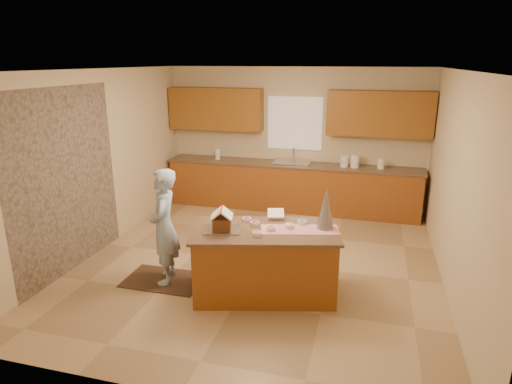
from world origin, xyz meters
TOP-DOWN VIEW (x-y plane):
  - floor at (0.00, 0.00)m, footprint 5.50×5.50m
  - ceiling at (0.00, 0.00)m, footprint 5.50×5.50m
  - wall_back at (0.00, 2.75)m, footprint 5.50×5.50m
  - wall_front at (0.00, -2.75)m, footprint 5.50×5.50m
  - wall_left at (-2.50, 0.00)m, footprint 5.50×5.50m
  - wall_right at (2.50, 0.00)m, footprint 5.50×5.50m
  - stone_accent at (-2.48, -0.80)m, footprint 0.00×2.50m
  - window_curtain at (0.00, 2.72)m, footprint 1.05×0.03m
  - back_counter_base at (0.00, 2.45)m, footprint 4.80×0.60m
  - back_counter_top at (0.00, 2.45)m, footprint 4.85×0.63m
  - upper_cabinet_left at (-1.55, 2.57)m, footprint 1.85×0.35m
  - upper_cabinet_right at (1.55, 2.57)m, footprint 1.85×0.35m
  - sink at (0.00, 2.45)m, footprint 0.70×0.45m
  - faucet at (0.00, 2.63)m, footprint 0.03×0.03m
  - island_base at (0.29, -0.83)m, footprint 1.84×1.23m
  - island_top at (0.29, -0.83)m, footprint 1.93×1.32m
  - table_runner at (0.70, -0.73)m, footprint 0.99×0.55m
  - baking_tray at (-0.20, -1.00)m, footprint 0.49×0.41m
  - cookbook at (0.34, -0.46)m, footprint 0.24×0.21m
  - tinsel_tree at (0.98, -0.61)m, footprint 0.25×0.25m
  - rug at (-1.09, -0.86)m, footprint 1.03×0.67m
  - boy at (-1.04, -0.86)m, footprint 0.50×0.63m
  - canister_a at (0.99, 2.45)m, footprint 0.15×0.15m
  - canister_b at (1.18, 2.45)m, footprint 0.16×0.16m
  - canister_c at (1.64, 2.45)m, footprint 0.13×0.13m
  - paper_towel at (-1.49, 2.45)m, footprint 0.10×0.10m
  - gingerbread_house at (-0.20, -1.00)m, footprint 0.31×0.32m
  - candy_bowls at (0.33, -0.76)m, footprint 0.80×0.62m

SIDE VIEW (x-z plane):
  - floor at x=0.00m, z-range 0.00..0.00m
  - rug at x=-1.09m, z-range 0.00..0.01m
  - island_base at x=0.29m, z-range 0.00..0.82m
  - back_counter_base at x=0.00m, z-range 0.00..0.88m
  - boy at x=-1.04m, z-range 0.01..1.53m
  - island_top at x=0.29m, z-range 0.82..0.86m
  - table_runner at x=0.70m, z-range 0.86..0.86m
  - baking_tray at x=-0.20m, z-range 0.86..0.88m
  - candy_bowls at x=0.33m, z-range 0.86..0.91m
  - sink at x=0.00m, z-range 0.83..0.95m
  - back_counter_top at x=0.00m, z-range 0.88..0.92m
  - cookbook at x=0.34m, z-range 0.90..0.99m
  - gingerbread_house at x=-0.20m, z-range 0.85..1.11m
  - canister_c at x=1.64m, z-range 0.92..1.10m
  - canister_a at x=0.99m, z-range 0.92..1.12m
  - paper_towel at x=-1.49m, z-range 0.92..1.14m
  - canister_b at x=1.18m, z-range 0.92..1.16m
  - faucet at x=0.00m, z-range 0.92..1.20m
  - tinsel_tree at x=0.98m, z-range 0.86..1.37m
  - stone_accent at x=-2.48m, z-range 0.00..2.50m
  - wall_back at x=0.00m, z-range 1.35..1.35m
  - wall_front at x=0.00m, z-range 1.35..1.35m
  - wall_left at x=-2.50m, z-range 1.35..1.35m
  - wall_right at x=2.50m, z-range 1.35..1.35m
  - window_curtain at x=0.00m, z-range 1.15..2.15m
  - upper_cabinet_left at x=-1.55m, z-range 1.50..2.30m
  - upper_cabinet_right at x=1.55m, z-range 1.50..2.30m
  - ceiling at x=0.00m, z-range 2.70..2.70m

